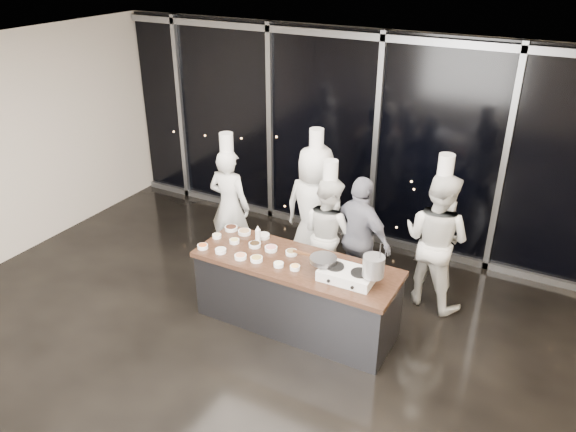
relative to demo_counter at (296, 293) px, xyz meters
name	(u,v)px	position (x,y,z in m)	size (l,w,h in m)	color
ground	(258,367)	(0.00, -0.90, -0.45)	(9.00, 9.00, 0.00)	black
room_shell	(269,186)	(0.18, -0.90, 1.79)	(9.02, 7.02, 3.21)	beige
window_wall	(377,143)	(0.00, 2.53, 1.14)	(8.90, 0.11, 3.20)	black
demo_counter	(296,293)	(0.00, 0.00, 0.00)	(2.46, 0.86, 0.90)	#393A3F
stove	(347,275)	(0.67, -0.07, 0.51)	(0.61, 0.40, 0.14)	silver
frying_pan	(323,259)	(0.36, -0.06, 0.61)	(0.54, 0.31, 0.05)	slate
stock_pot	(374,266)	(0.97, -0.07, 0.71)	(0.24, 0.24, 0.24)	#B5B5B8
prep_bowls	(250,245)	(-0.66, 0.03, 0.47)	(1.34, 0.73, 0.05)	white
squeeze_bottle	(258,235)	(-0.63, 0.18, 0.56)	(0.07, 0.07, 0.24)	white
chef_far_left	(230,205)	(-1.58, 0.95, 0.43)	(0.64, 0.43, 1.95)	silver
chef_left	(315,210)	(-0.38, 1.26, 0.50)	(0.93, 0.61, 2.11)	silver
chef_center	(328,233)	(-0.04, 0.99, 0.36)	(0.95, 0.86, 1.83)	silver
guest	(360,239)	(0.40, 0.99, 0.39)	(1.07, 0.72, 1.68)	#121933
chef_right	(436,240)	(1.30, 1.29, 0.46)	(1.03, 0.89, 2.05)	silver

